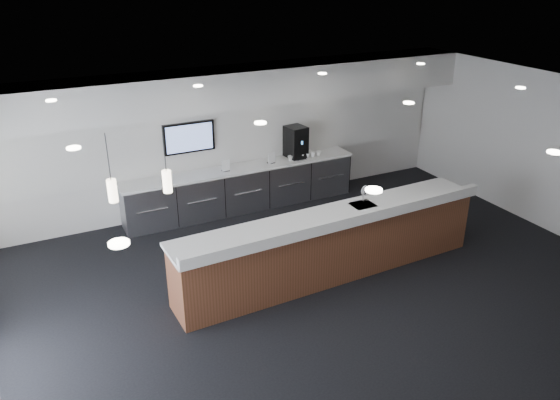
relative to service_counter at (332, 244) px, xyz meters
name	(u,v)px	position (x,y,z in m)	size (l,w,h in m)	color
ground	(331,294)	(-0.30, -0.52, -0.57)	(10.00, 10.00, 0.00)	black
ceiling	(339,110)	(-0.30, -0.52, 2.43)	(10.00, 8.00, 0.02)	black
back_wall	(234,137)	(-0.30, 3.48, 0.93)	(10.00, 0.02, 3.00)	silver
soffit_bulkhead	(241,86)	(-0.30, 3.03, 2.08)	(10.00, 0.90, 0.70)	silver
alcove_panel	(235,133)	(-0.30, 3.45, 1.03)	(9.80, 0.06, 1.40)	silver
back_credenza	(242,188)	(-0.30, 3.12, -0.10)	(5.06, 0.66, 0.95)	#A1A2A9
wall_tv	(189,138)	(-1.30, 3.39, 1.08)	(1.05, 0.08, 0.62)	black
pendant_left	(158,170)	(-2.70, 0.28, 1.68)	(0.12, 0.12, 0.30)	beige
pendant_right	(105,178)	(-3.40, 0.28, 1.68)	(0.12, 0.12, 0.30)	beige
ceiling_can_lights	(339,112)	(-0.30, -0.52, 2.40)	(7.00, 5.00, 0.02)	white
service_counter	(332,244)	(0.00, 0.00, 0.00)	(5.51, 1.09, 1.49)	#54311C
coffee_machine	(296,142)	(1.01, 3.19, 0.71)	(0.44, 0.54, 0.68)	black
info_sign_left	(226,166)	(-0.68, 3.03, 0.50)	(0.17, 0.02, 0.24)	white
info_sign_right	(272,158)	(0.36, 3.04, 0.49)	(0.18, 0.02, 0.24)	white
cup_0	(318,153)	(1.49, 3.03, 0.43)	(0.11, 0.11, 0.10)	white
cup_1	(313,154)	(1.35, 3.03, 0.43)	(0.11, 0.11, 0.10)	white
cup_2	(307,155)	(1.21, 3.03, 0.43)	(0.11, 0.11, 0.10)	white
cup_3	(302,156)	(1.07, 3.03, 0.43)	(0.11, 0.11, 0.10)	white
cup_4	(296,157)	(0.93, 3.03, 0.43)	(0.11, 0.11, 0.10)	white
cup_5	(290,158)	(0.79, 3.03, 0.43)	(0.11, 0.11, 0.10)	white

